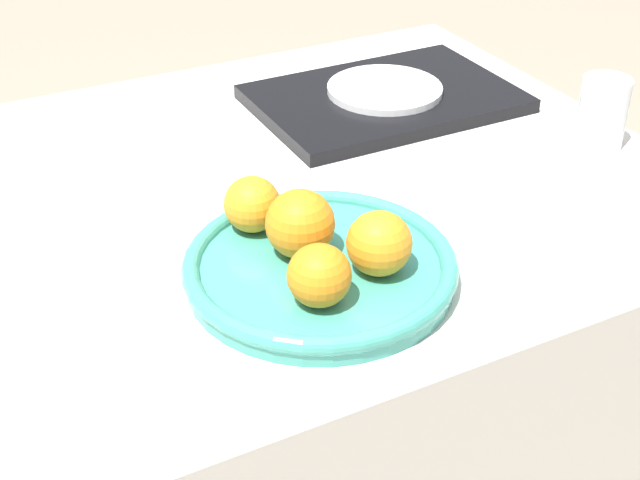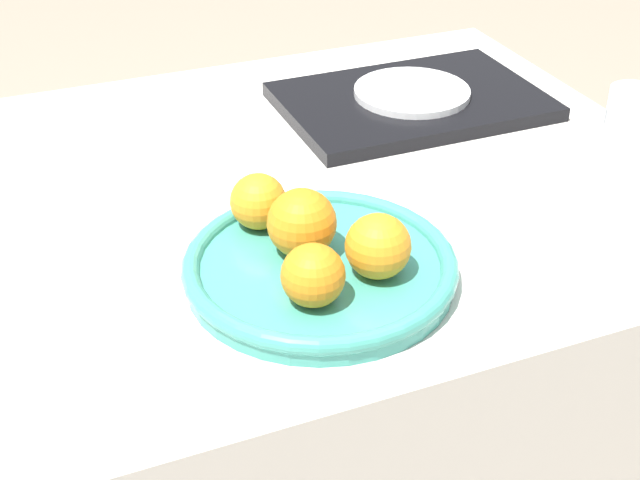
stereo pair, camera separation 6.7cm
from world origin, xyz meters
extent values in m
cube|color=silver|center=(0.00, 0.00, 0.38)|extent=(1.38, 0.80, 0.75)
cylinder|color=teal|center=(0.14, -0.21, 0.76)|extent=(0.28, 0.28, 0.02)
torus|color=teal|center=(0.14, -0.21, 0.77)|extent=(0.29, 0.29, 0.02)
sphere|color=orange|center=(0.19, -0.25, 0.81)|extent=(0.07, 0.07, 0.07)
sphere|color=orange|center=(0.13, -0.19, 0.81)|extent=(0.07, 0.07, 0.07)
sphere|color=orange|center=(0.11, -0.27, 0.80)|extent=(0.06, 0.06, 0.06)
sphere|color=orange|center=(0.11, -0.12, 0.80)|extent=(0.06, 0.06, 0.06)
cylinder|color=silver|center=(0.62, -0.11, 0.80)|extent=(0.06, 0.06, 0.10)
cube|color=black|center=(0.43, 0.14, 0.76)|extent=(0.37, 0.25, 0.02)
cylinder|color=white|center=(0.43, 0.14, 0.78)|extent=(0.17, 0.17, 0.01)
camera|label=1|loc=(-0.21, -0.89, 1.29)|focal=50.00mm
camera|label=2|loc=(-0.15, -0.92, 1.29)|focal=50.00mm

